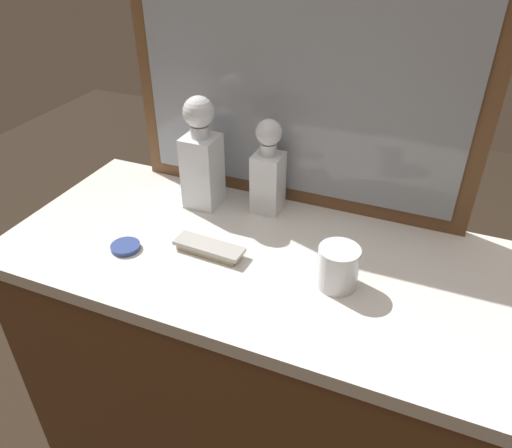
{
  "coord_description": "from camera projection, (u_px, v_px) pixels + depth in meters",
  "views": [
    {
      "loc": [
        0.36,
        -0.86,
        1.61
      ],
      "look_at": [
        0.0,
        0.0,
        0.99
      ],
      "focal_mm": 34.62,
      "sensor_mm": 36.0,
      "label": 1
    }
  ],
  "objects": [
    {
      "name": "crystal_tumbler_far_left",
      "position": [
        338.0,
        269.0,
        1.04
      ],
      "size": [
        0.09,
        0.09,
        0.09
      ],
      "color": "white",
      "rests_on": "dresser"
    },
    {
      "name": "dresser",
      "position": [
        256.0,
        379.0,
        1.41
      ],
      "size": [
        1.22,
        0.57,
        0.91
      ],
      "color": "brown",
      "rests_on": "ground_plane"
    },
    {
      "name": "dresser_mirror",
      "position": [
        300.0,
        60.0,
        1.16
      ],
      "size": [
        0.9,
        0.03,
        0.76
      ],
      "color": "brown",
      "rests_on": "dresser"
    },
    {
      "name": "crystal_decanter_right",
      "position": [
        268.0,
        175.0,
        1.27
      ],
      "size": [
        0.07,
        0.07,
        0.25
      ],
      "color": "white",
      "rests_on": "dresser"
    },
    {
      "name": "porcelain_dish",
      "position": [
        125.0,
        247.0,
        1.17
      ],
      "size": [
        0.07,
        0.07,
        0.01
      ],
      "color": "#33478C",
      "rests_on": "dresser"
    },
    {
      "name": "crystal_decanter_center",
      "position": [
        202.0,
        164.0,
        1.28
      ],
      "size": [
        0.09,
        0.09,
        0.3
      ],
      "color": "white",
      "rests_on": "dresser"
    },
    {
      "name": "silver_brush_front",
      "position": [
        209.0,
        248.0,
        1.15
      ],
      "size": [
        0.17,
        0.06,
        0.02
      ],
      "color": "#B7A88C",
      "rests_on": "dresser"
    }
  ]
}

